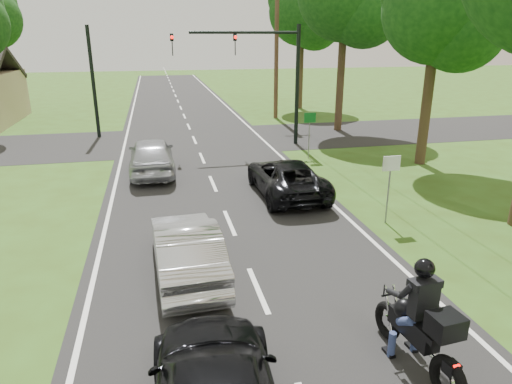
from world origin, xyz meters
TOP-DOWN VIEW (x-y plane):
  - ground at (0.00, 0.00)m, footprint 140.00×140.00m
  - road at (0.00, 10.00)m, footprint 8.00×100.00m
  - cross_road at (0.00, 16.00)m, footprint 60.00×7.00m
  - motorcycle_rider at (2.12, -3.08)m, footprint 0.73×2.42m
  - dark_suv at (2.43, 6.19)m, footprint 2.17×4.66m
  - silver_sedan at (-1.50, 1.03)m, footprint 1.65×4.24m
  - silver_suv at (-2.27, 9.93)m, footprint 1.84×4.48m
  - traffic_signal at (3.34, 14.00)m, footprint 6.38×0.44m
  - signal_pole_far at (-5.20, 18.00)m, footprint 0.20×0.20m
  - utility_pole_far at (6.20, 22.00)m, footprint 1.60×0.28m
  - sign_white at (4.70, 2.98)m, footprint 0.55×0.07m
  - sign_green at (4.90, 10.98)m, footprint 0.55×0.07m
  - tree_row_c at (9.75, 8.80)m, footprint 4.80×4.65m
  - tree_row_e at (9.48, 25.78)m, footprint 5.28×5.12m

SIDE VIEW (x-z plane):
  - ground at x=0.00m, z-range 0.00..0.00m
  - cross_road at x=0.00m, z-range 0.00..0.01m
  - road at x=0.00m, z-range 0.00..0.01m
  - dark_suv at x=2.43m, z-range 0.01..1.30m
  - silver_sedan at x=-1.50m, z-range 0.01..1.39m
  - silver_suv at x=-2.27m, z-range 0.01..1.53m
  - motorcycle_rider at x=2.12m, z-range -0.22..1.86m
  - sign_white at x=4.70m, z-range 0.54..2.66m
  - sign_green at x=4.90m, z-range 0.54..2.66m
  - signal_pole_far at x=-5.20m, z-range 0.00..6.00m
  - traffic_signal at x=3.34m, z-range 1.14..7.14m
  - utility_pole_far at x=6.20m, z-range 0.08..10.08m
  - tree_row_c at x=9.75m, z-range 1.85..10.61m
  - tree_row_e at x=9.48m, z-range 2.03..11.64m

